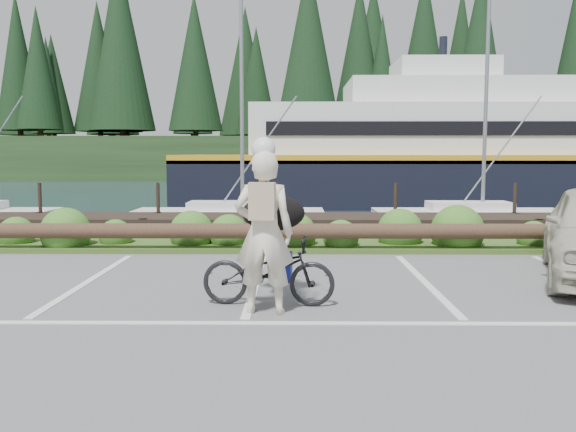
% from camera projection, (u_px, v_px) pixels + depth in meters
% --- Properties ---
extents(ground, '(72.00, 72.00, 0.00)m').
position_uv_depth(ground, '(247.00, 314.00, 7.50)').
color(ground, '#57575A').
extents(harbor_backdrop, '(170.00, 160.00, 30.00)m').
position_uv_depth(harbor_backdrop, '(292.00, 168.00, 85.55)').
color(harbor_backdrop, '#19283C').
rests_on(harbor_backdrop, ground).
extents(vegetation_strip, '(34.00, 1.60, 0.10)m').
position_uv_depth(vegetation_strip, '(266.00, 246.00, 12.76)').
color(vegetation_strip, '#3D5B21').
rests_on(vegetation_strip, ground).
extents(log_rail, '(32.00, 0.30, 0.60)m').
position_uv_depth(log_rail, '(264.00, 254.00, 12.07)').
color(log_rail, '#443021').
rests_on(log_rail, ground).
extents(bicycle, '(1.77, 0.75, 0.91)m').
position_uv_depth(bicycle, '(268.00, 271.00, 7.92)').
color(bicycle, black).
rests_on(bicycle, ground).
extents(cyclist, '(0.77, 0.54, 2.01)m').
position_uv_depth(cyclist, '(264.00, 233.00, 7.47)').
color(cyclist, silver).
rests_on(cyclist, ground).
extents(dog, '(0.50, 0.90, 0.50)m').
position_uv_depth(dog, '(273.00, 213.00, 8.40)').
color(dog, black).
rests_on(dog, bicycle).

